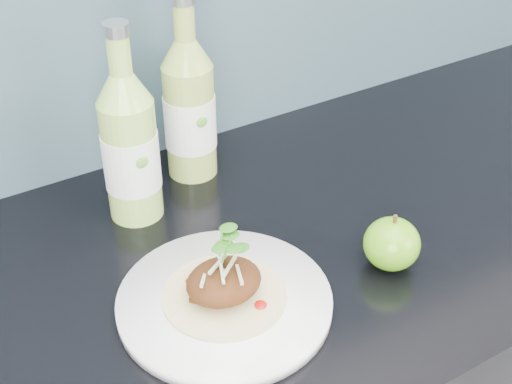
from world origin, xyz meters
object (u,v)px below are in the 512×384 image
Objects in this scene: dinner_plate at (225,302)px; cider_bottle_left at (130,148)px; cider_bottle_right at (189,109)px; green_apple at (392,244)px.

cider_bottle_left is (-0.01, 0.23, 0.10)m from dinner_plate.
cider_bottle_right is (0.10, 0.28, 0.10)m from dinner_plate.
cider_bottle_right reaches higher than green_apple.
dinner_plate is 3.62× the size of green_apple.
cider_bottle_right is (0.11, 0.05, 0.00)m from cider_bottle_left.
cider_bottle_left is at bearing -167.84° from cider_bottle_right.
cider_bottle_right is (-0.11, 0.32, 0.07)m from green_apple.
dinner_plate is at bearing -85.40° from cider_bottle_left.
dinner_plate is 1.19× the size of cider_bottle_right.
cider_bottle_left is 0.13m from cider_bottle_right.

